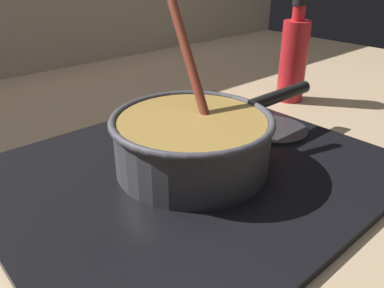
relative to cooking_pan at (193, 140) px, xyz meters
The scene contains 6 objects.
ground 0.17m from the cooking_pan, 148.76° to the right, with size 2.40×1.60×0.04m, color #9E8466.
hob_plate 0.05m from the cooking_pan, 168.05° to the right, with size 0.56×0.48×0.01m, color black.
burner_ring 0.04m from the cooking_pan, 168.05° to the right, with size 0.20×0.20×0.01m, color #592D0C.
spare_burner 0.20m from the cooking_pan, ahead, with size 0.12×0.12×0.01m, color #262628.
cooking_pan is the anchor object (origin of this frame).
oil_bottle 0.40m from the cooking_pan, 14.73° to the left, with size 0.06×0.06×0.22m.
Camera 1 is at (-0.21, -0.30, 0.30)m, focal length 35.61 mm.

